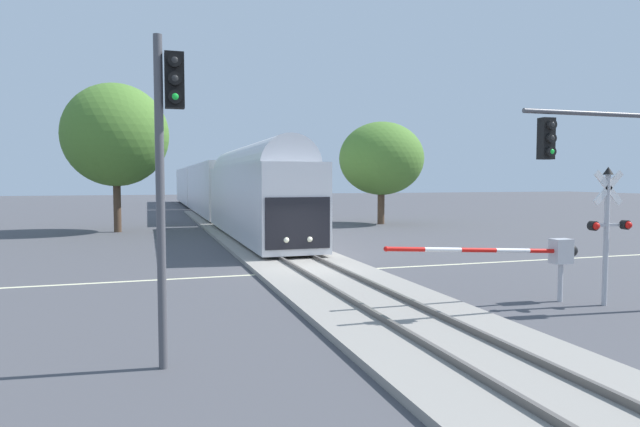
{
  "coord_description": "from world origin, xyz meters",
  "views": [
    {
      "loc": [
        -5.91,
        -19.79,
        3.49
      ],
      "look_at": [
        1.28,
        3.15,
        2.0
      ],
      "focal_mm": 31.0,
      "sensor_mm": 36.0,
      "label": 1
    }
  ],
  "objects_px": {
    "commuter_train": "(212,187)",
    "crossing_gate_near": "(541,253)",
    "crossing_signal_mast": "(608,221)",
    "oak_behind_train": "(116,135)",
    "traffic_signal_near_left": "(167,148)",
    "oak_far_right": "(381,159)",
    "traffic_signal_near_right": "(627,157)"
  },
  "relations": [
    {
      "from": "commuter_train",
      "to": "crossing_gate_near",
      "type": "xyz_separation_m",
      "value": [
        4.62,
        -40.36,
        -1.31
      ]
    },
    {
      "from": "oak_behind_train",
      "to": "crossing_gate_near",
      "type": "bearing_deg",
      "value": -64.37
    },
    {
      "from": "commuter_train",
      "to": "traffic_signal_near_left",
      "type": "xyz_separation_m",
      "value": [
        -5.56,
        -42.8,
        1.32
      ]
    },
    {
      "from": "crossing_gate_near",
      "to": "oak_behind_train",
      "type": "height_order",
      "value": "oak_behind_train"
    },
    {
      "from": "traffic_signal_near_right",
      "to": "oak_behind_train",
      "type": "relative_size",
      "value": 0.55
    },
    {
      "from": "commuter_train",
      "to": "crossing_gate_near",
      "type": "distance_m",
      "value": 40.65
    },
    {
      "from": "oak_behind_train",
      "to": "commuter_train",
      "type": "bearing_deg",
      "value": 61.58
    },
    {
      "from": "commuter_train",
      "to": "crossing_signal_mast",
      "type": "distance_m",
      "value": 41.63
    },
    {
      "from": "crossing_signal_mast",
      "to": "oak_behind_train",
      "type": "height_order",
      "value": "oak_behind_train"
    },
    {
      "from": "traffic_signal_near_left",
      "to": "oak_far_right",
      "type": "height_order",
      "value": "oak_far_right"
    },
    {
      "from": "crossing_gate_near",
      "to": "crossing_signal_mast",
      "type": "height_order",
      "value": "crossing_signal_mast"
    },
    {
      "from": "commuter_train",
      "to": "traffic_signal_near_left",
      "type": "bearing_deg",
      "value": -97.4
    },
    {
      "from": "traffic_signal_near_left",
      "to": "traffic_signal_near_right",
      "type": "relative_size",
      "value": 1.13
    },
    {
      "from": "commuter_train",
      "to": "traffic_signal_near_right",
      "type": "relative_size",
      "value": 12.45
    },
    {
      "from": "traffic_signal_near_left",
      "to": "oak_behind_train",
      "type": "relative_size",
      "value": 0.62
    },
    {
      "from": "crossing_gate_near",
      "to": "traffic_signal_near_left",
      "type": "height_order",
      "value": "traffic_signal_near_left"
    },
    {
      "from": "commuter_train",
      "to": "oak_behind_train",
      "type": "bearing_deg",
      "value": -118.42
    },
    {
      "from": "oak_far_right",
      "to": "commuter_train",
      "type": "bearing_deg",
      "value": 130.31
    },
    {
      "from": "traffic_signal_near_right",
      "to": "oak_far_right",
      "type": "xyz_separation_m",
      "value": [
        5.72,
        28.49,
        1.04
      ]
    },
    {
      "from": "commuter_train",
      "to": "traffic_signal_near_left",
      "type": "height_order",
      "value": "traffic_signal_near_left"
    },
    {
      "from": "commuter_train",
      "to": "crossing_gate_near",
      "type": "height_order",
      "value": "commuter_train"
    },
    {
      "from": "crossing_gate_near",
      "to": "traffic_signal_near_left",
      "type": "xyz_separation_m",
      "value": [
        -10.18,
        -2.44,
        2.63
      ]
    },
    {
      "from": "crossing_signal_mast",
      "to": "oak_behind_train",
      "type": "relative_size",
      "value": 0.39
    },
    {
      "from": "traffic_signal_near_right",
      "to": "oak_far_right",
      "type": "height_order",
      "value": "oak_far_right"
    },
    {
      "from": "crossing_signal_mast",
      "to": "oak_far_right",
      "type": "distance_m",
      "value": 28.26
    },
    {
      "from": "oak_behind_train",
      "to": "crossing_signal_mast",
      "type": "bearing_deg",
      "value": -62.45
    },
    {
      "from": "commuter_train",
      "to": "crossing_signal_mast",
      "type": "relative_size",
      "value": 17.44
    },
    {
      "from": "crossing_signal_mast",
      "to": "traffic_signal_near_left",
      "type": "distance_m",
      "value": 11.92
    },
    {
      "from": "traffic_signal_near_right",
      "to": "oak_behind_train",
      "type": "height_order",
      "value": "oak_behind_train"
    },
    {
      "from": "traffic_signal_near_right",
      "to": "oak_far_right",
      "type": "bearing_deg",
      "value": 78.65
    },
    {
      "from": "oak_far_right",
      "to": "oak_behind_train",
      "type": "relative_size",
      "value": 0.81
    },
    {
      "from": "commuter_train",
      "to": "oak_behind_train",
      "type": "xyz_separation_m",
      "value": [
        -7.82,
        -14.44,
        3.64
      ]
    }
  ]
}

